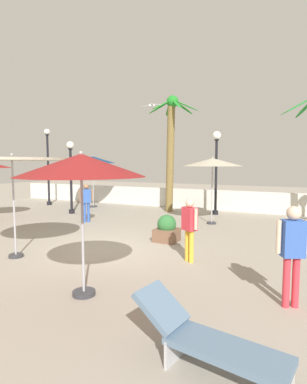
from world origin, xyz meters
name	(u,v)px	position (x,y,z in m)	size (l,w,h in m)	color
ground_plane	(105,250)	(0.00, 0.00, 0.00)	(56.00, 56.00, 0.00)	#9E9384
boundary_wall	(201,199)	(0.00, 8.82, 0.53)	(25.20, 0.30, 1.06)	silver
patio_umbrella_1	(213,163)	(1.67, 5.05, 2.49)	(2.38, 2.38, 2.72)	#333338
patio_umbrella_2	(12,162)	(-1.71, -1.61, 2.49)	(2.77, 2.77, 2.72)	#333338
patio_umbrella_4	(81,166)	(1.40, -2.68, 2.40)	(2.34, 2.34, 2.68)	#333338
patio_umbrella_5	(93,160)	(-5.66, 6.86, 2.64)	(2.57, 2.57, 2.90)	#333338
palm_tree_0	(171,142)	(-1.11, 7.29, 3.52)	(2.59, 2.38, 5.80)	olive
lamp_post_1	(48,161)	(-8.57, 6.43, 2.60)	(0.34, 0.34, 4.46)	black
lamp_post_2	(216,160)	(1.19, 7.42, 2.60)	(0.41, 0.41, 3.97)	black
lamp_post_3	(71,169)	(-5.24, 4.58, 2.17)	(0.36, 0.36, 3.52)	black
lounge_chair_0	(207,339)	(4.08, -3.72, 0.40)	(1.94, 0.85, 0.84)	#B7B7BC
guest_0	(292,246)	(4.88, -1.49, 1.07)	(0.51, 0.38, 1.75)	#D8333F
guest_2	(190,224)	(2.50, 0.07, 0.96)	(0.49, 0.39, 1.59)	gold
guest_3	(86,199)	(-3.13, 3.09, 0.97)	(0.43, 0.42, 1.61)	#3359B2
seagull_0	(151,105)	(-1.49, 5.87, 5.12)	(1.19, 0.58, 0.15)	white
planter	(167,229)	(1.17, 1.66, 0.38)	(0.70, 0.70, 0.85)	brown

